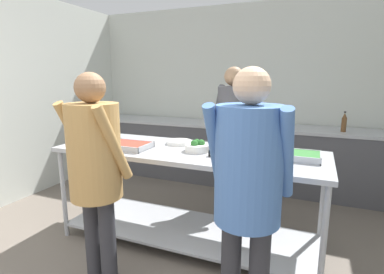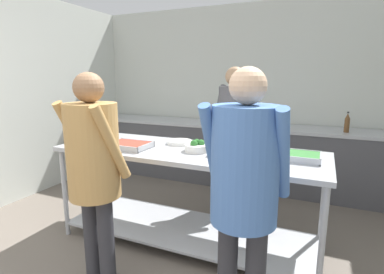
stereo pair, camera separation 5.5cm
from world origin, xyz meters
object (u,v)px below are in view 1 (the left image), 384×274
object	(u,v)px
cook_behind_counter	(233,126)
water_bottle	(344,123)
guest_serving_right	(95,162)
guest_serving_left	(248,179)
plate_stack	(179,142)
broccoli_bowl	(198,147)
serving_tray_vegetables	(129,146)
serving_tray_roast	(294,155)
serving_tray_greens	(238,152)
sauce_pan	(87,141)

from	to	relation	value
cook_behind_counter	water_bottle	world-z (taller)	cook_behind_counter
guest_serving_right	guest_serving_left	bearing A→B (deg)	1.58
plate_stack	broccoli_bowl	size ratio (longest dim) A/B	1.10
broccoli_bowl	guest_serving_right	size ratio (longest dim) A/B	0.14
serving_tray_vegetables	serving_tray_roast	xyz separation A→B (m)	(1.45, 0.23, 0.00)
serving_tray_roast	water_bottle	distance (m)	1.71
serving_tray_roast	guest_serving_right	world-z (taller)	guest_serving_right
guest_serving_left	serving_tray_greens	bearing A→B (deg)	107.92
cook_behind_counter	sauce_pan	bearing A→B (deg)	-138.78
broccoli_bowl	guest_serving_right	xyz separation A→B (m)	(-0.46, -0.82, 0.03)
plate_stack	serving_tray_roast	size ratio (longest dim) A/B	0.61
broccoli_bowl	serving_tray_roast	xyz separation A→B (m)	(0.82, 0.08, -0.01)
guest_serving_left	water_bottle	bearing A→B (deg)	75.03
serving_tray_greens	water_bottle	world-z (taller)	water_bottle
serving_tray_roast	guest_serving_left	distance (m)	0.89
sauce_pan	serving_tray_greens	distance (m)	1.44
sauce_pan	plate_stack	bearing A→B (deg)	30.03
guest_serving_left	cook_behind_counter	xyz separation A→B (m)	(-0.51, 1.57, 0.05)
water_bottle	cook_behind_counter	bearing A→B (deg)	-141.48
serving_tray_vegetables	guest_serving_right	bearing A→B (deg)	-75.34
serving_tray_greens	guest_serving_right	world-z (taller)	guest_serving_right
sauce_pan	guest_serving_left	distance (m)	1.76
guest_serving_right	water_bottle	xyz separation A→B (m)	(1.76, 2.54, 0.03)
sauce_pan	serving_tray_vegetables	xyz separation A→B (m)	(0.42, 0.09, -0.03)
water_bottle	sauce_pan	bearing A→B (deg)	-140.12
water_bottle	plate_stack	bearing A→B (deg)	-136.12
broccoli_bowl	guest_serving_left	xyz separation A→B (m)	(0.63, -0.79, 0.04)
serving_tray_vegetables	cook_behind_counter	xyz separation A→B (m)	(0.75, 0.93, 0.10)
serving_tray_vegetables	cook_behind_counter	distance (m)	1.20
sauce_pan	serving_tray_vegetables	world-z (taller)	sauce_pan
sauce_pan	cook_behind_counter	world-z (taller)	cook_behind_counter
guest_serving_right	serving_tray_vegetables	bearing A→B (deg)	104.66
guest_serving_left	guest_serving_right	world-z (taller)	guest_serving_left
serving_tray_vegetables	serving_tray_greens	size ratio (longest dim) A/B	0.91
broccoli_bowl	guest_serving_right	world-z (taller)	guest_serving_right
guest_serving_left	cook_behind_counter	size ratio (longest dim) A/B	0.97
guest_serving_right	water_bottle	world-z (taller)	guest_serving_right
cook_behind_counter	guest_serving_right	bearing A→B (deg)	-109.68
sauce_pan	broccoli_bowl	size ratio (longest dim) A/B	1.63
serving_tray_vegetables	plate_stack	bearing A→B (deg)	45.10
sauce_pan	plate_stack	world-z (taller)	sauce_pan
plate_stack	cook_behind_counter	size ratio (longest dim) A/B	0.15
guest_serving_left	guest_serving_right	distance (m)	1.09
serving_tray_roast	guest_serving_left	size ratio (longest dim) A/B	0.26
serving_tray_roast	cook_behind_counter	world-z (taller)	cook_behind_counter
plate_stack	serving_tray_greens	bearing A→B (deg)	-15.59
serving_tray_vegetables	cook_behind_counter	world-z (taller)	cook_behind_counter
serving_tray_vegetables	guest_serving_left	size ratio (longest dim) A/B	0.23
serving_tray_roast	serving_tray_vegetables	bearing A→B (deg)	-170.92
cook_behind_counter	broccoli_bowl	bearing A→B (deg)	-98.27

